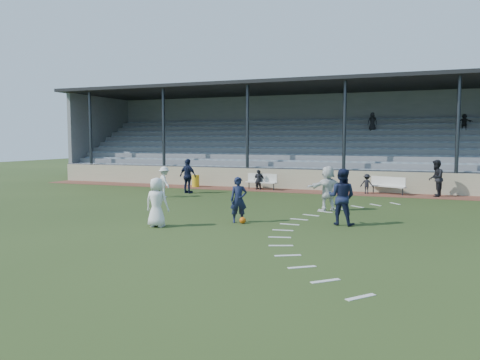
% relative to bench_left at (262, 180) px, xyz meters
% --- Properties ---
extents(ground, '(90.00, 90.00, 0.00)m').
position_rel_bench_left_xyz_m(ground, '(1.70, -10.63, -0.58)').
color(ground, '#263817').
rests_on(ground, ground).
extents(cinder_track, '(34.00, 2.00, 0.02)m').
position_rel_bench_left_xyz_m(cinder_track, '(1.70, -0.13, -0.57)').
color(cinder_track, brown).
rests_on(cinder_track, ground).
extents(retaining_wall, '(34.00, 0.18, 1.20)m').
position_rel_bench_left_xyz_m(retaining_wall, '(1.70, 0.92, 0.02)').
color(retaining_wall, '#B7AF8D').
rests_on(retaining_wall, ground).
extents(bench_left, '(2.04, 0.84, 0.95)m').
position_rel_bench_left_xyz_m(bench_left, '(0.00, 0.00, 0.00)').
color(bench_left, silver).
rests_on(bench_left, cinder_track).
extents(bench_right, '(2.00, 1.18, 0.95)m').
position_rel_bench_left_xyz_m(bench_right, '(7.25, 0.22, 0.00)').
color(bench_right, silver).
rests_on(bench_right, cinder_track).
extents(trash_bin, '(0.47, 0.47, 0.75)m').
position_rel_bench_left_xyz_m(trash_bin, '(-4.39, -0.09, -0.19)').
color(trash_bin, gold).
rests_on(trash_bin, cinder_track).
extents(football, '(0.23, 0.23, 0.23)m').
position_rel_bench_left_xyz_m(football, '(2.92, -11.05, -0.47)').
color(football, '#C9580B').
rests_on(football, ground).
extents(player_white_lead, '(0.88, 0.61, 1.71)m').
position_rel_bench_left_xyz_m(player_white_lead, '(0.36, -12.70, 0.27)').
color(player_white_lead, white).
rests_on(player_white_lead, ground).
extents(player_navy_lead, '(0.72, 0.64, 1.67)m').
position_rel_bench_left_xyz_m(player_navy_lead, '(2.71, -10.92, 0.25)').
color(player_navy_lead, '#131A35').
rests_on(player_navy_lead, ground).
extents(player_navy_mid, '(1.07, 0.88, 2.00)m').
position_rel_bench_left_xyz_m(player_navy_mid, '(6.28, -10.05, 0.42)').
color(player_navy_mid, '#131A35').
rests_on(player_navy_mid, ground).
extents(player_white_wing, '(1.18, 1.12, 1.60)m').
position_rel_bench_left_xyz_m(player_white_wing, '(-3.65, -5.26, 0.22)').
color(player_white_wing, white).
rests_on(player_white_wing, ground).
extents(player_navy_wing, '(1.22, 0.73, 1.94)m').
position_rel_bench_left_xyz_m(player_navy_wing, '(-3.30, -3.25, 0.38)').
color(player_navy_wing, '#131A35').
rests_on(player_navy_wing, ground).
extents(player_white_back, '(1.72, 1.58, 1.92)m').
position_rel_bench_left_xyz_m(player_white_back, '(5.21, -6.88, 0.37)').
color(player_white_back, white).
rests_on(player_white_back, ground).
extents(official, '(0.87, 1.04, 1.93)m').
position_rel_bench_left_xyz_m(official, '(9.66, -0.09, 0.40)').
color(official, black).
rests_on(official, cinder_track).
extents(sub_left_near, '(0.46, 0.32, 1.21)m').
position_rel_bench_left_xyz_m(sub_left_near, '(-0.14, -0.28, 0.04)').
color(sub_left_near, black).
rests_on(sub_left_near, cinder_track).
extents(sub_left_far, '(0.67, 0.29, 1.13)m').
position_rel_bench_left_xyz_m(sub_left_far, '(-0.17, 0.03, 0.00)').
color(sub_left_far, black).
rests_on(sub_left_far, cinder_track).
extents(sub_right, '(0.72, 0.42, 1.10)m').
position_rel_bench_left_xyz_m(sub_right, '(6.15, -0.09, -0.01)').
color(sub_right, black).
rests_on(sub_right, cinder_track).
extents(grandstand, '(34.60, 9.00, 6.61)m').
position_rel_bench_left_xyz_m(grandstand, '(1.70, 5.63, 1.62)').
color(grandstand, gray).
rests_on(grandstand, ground).
extents(penalty_arc, '(3.89, 14.63, 0.01)m').
position_rel_bench_left_xyz_m(penalty_arc, '(5.82, -10.63, -0.58)').
color(penalty_arc, silver).
rests_on(penalty_arc, ground).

